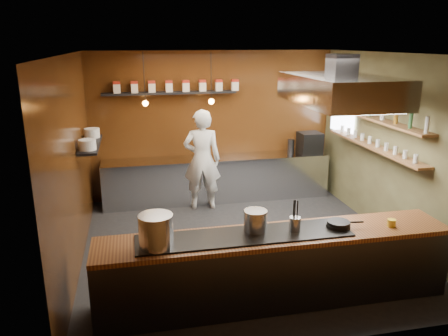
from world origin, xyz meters
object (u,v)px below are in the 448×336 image
object	(u,v)px
espresso_machine	(310,143)
stockpot_small	(255,221)
extractor_hood	(340,89)
chef	(202,160)
stockpot_large	(156,231)

from	to	relation	value
espresso_machine	stockpot_small	bearing A→B (deg)	-122.90
extractor_hood	espresso_machine	xyz separation A→B (m)	(0.65, 2.49, -1.38)
stockpot_small	chef	distance (m)	3.29
extractor_hood	chef	xyz separation A→B (m)	(-1.68, 2.17, -1.53)
stockpot_large	chef	distance (m)	3.62
stockpot_large	stockpot_small	distance (m)	1.22
stockpot_large	stockpot_small	bearing A→B (deg)	7.98
stockpot_large	espresso_machine	world-z (taller)	espresso_machine
espresso_machine	chef	world-z (taller)	chef
extractor_hood	chef	size ratio (longest dim) A/B	1.02
extractor_hood	espresso_machine	bearing A→B (deg)	75.33
espresso_machine	stockpot_large	bearing A→B (deg)	-133.55
espresso_machine	chef	xyz separation A→B (m)	(-2.33, -0.32, -0.15)
extractor_hood	stockpot_large	bearing A→B (deg)	-154.94
stockpot_small	espresso_machine	world-z (taller)	espresso_machine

